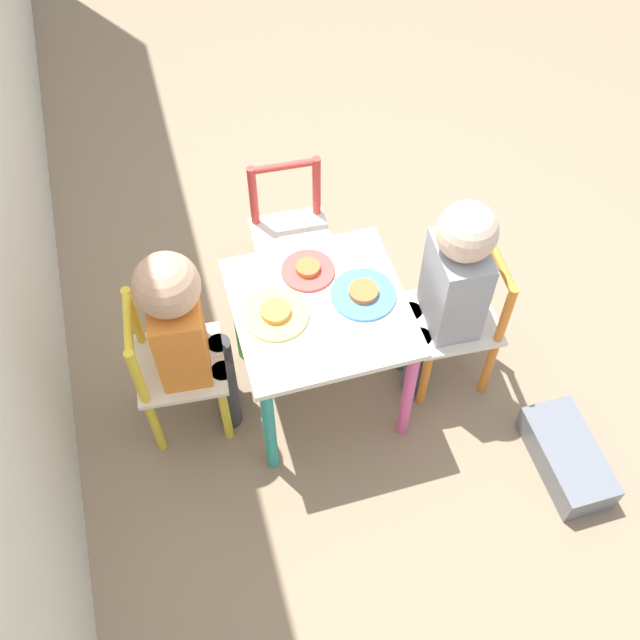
{
  "coord_description": "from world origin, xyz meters",
  "views": [
    {
      "loc": [
        -1.23,
        0.35,
        2.15
      ],
      "look_at": [
        0.0,
        0.0,
        0.4
      ],
      "focal_mm": 42.0,
      "sensor_mm": 36.0,
      "label": 1
    }
  ],
  "objects_px": {
    "child_front": "(450,284)",
    "plate_front": "(363,294)",
    "storage_bin": "(567,457)",
    "chair_yellow": "(174,369)",
    "chair_red": "(291,240)",
    "plate_right": "(308,270)",
    "child_back": "(184,328)",
    "chair_orange": "(459,321)",
    "plate_back": "(276,313)",
    "kids_table": "(320,323)"
  },
  "relations": [
    {
      "from": "child_back",
      "to": "plate_right",
      "type": "xyz_separation_m",
      "value": [
        0.1,
        -0.38,
        0.02
      ]
    },
    {
      "from": "kids_table",
      "to": "storage_bin",
      "type": "distance_m",
      "value": 0.87
    },
    {
      "from": "plate_right",
      "to": "child_front",
      "type": "bearing_deg",
      "value": -111.83
    },
    {
      "from": "chair_yellow",
      "to": "chair_red",
      "type": "relative_size",
      "value": 1.0
    },
    {
      "from": "child_front",
      "to": "storage_bin",
      "type": "xyz_separation_m",
      "value": [
        -0.44,
        -0.27,
        -0.41
      ]
    },
    {
      "from": "child_front",
      "to": "plate_right",
      "type": "distance_m",
      "value": 0.41
    },
    {
      "from": "plate_right",
      "to": "storage_bin",
      "type": "distance_m",
      "value": 0.98
    },
    {
      "from": "chair_orange",
      "to": "chair_red",
      "type": "relative_size",
      "value": 1.0
    },
    {
      "from": "chair_yellow",
      "to": "plate_right",
      "type": "bearing_deg",
      "value": -73.58
    },
    {
      "from": "chair_yellow",
      "to": "child_back",
      "type": "distance_m",
      "value": 0.2
    },
    {
      "from": "plate_right",
      "to": "child_back",
      "type": "bearing_deg",
      "value": 104.0
    },
    {
      "from": "chair_yellow",
      "to": "plate_front",
      "type": "distance_m",
      "value": 0.61
    },
    {
      "from": "chair_yellow",
      "to": "child_back",
      "type": "height_order",
      "value": "child_back"
    },
    {
      "from": "chair_orange",
      "to": "storage_bin",
      "type": "bearing_deg",
      "value": 29.65
    },
    {
      "from": "storage_bin",
      "to": "plate_back",
      "type": "bearing_deg",
      "value": 59.31
    },
    {
      "from": "child_back",
      "to": "plate_right",
      "type": "bearing_deg",
      "value": -71.09
    },
    {
      "from": "chair_red",
      "to": "storage_bin",
      "type": "height_order",
      "value": "chair_red"
    },
    {
      "from": "chair_orange",
      "to": "plate_back",
      "type": "relative_size",
      "value": 2.85
    },
    {
      "from": "child_front",
      "to": "storage_bin",
      "type": "bearing_deg",
      "value": 35.49
    },
    {
      "from": "chair_red",
      "to": "plate_back",
      "type": "relative_size",
      "value": 2.85
    },
    {
      "from": "kids_table",
      "to": "chair_yellow",
      "type": "relative_size",
      "value": 0.92
    },
    {
      "from": "chair_yellow",
      "to": "child_front",
      "type": "relative_size",
      "value": 0.7
    },
    {
      "from": "chair_yellow",
      "to": "plate_front",
      "type": "xyz_separation_m",
      "value": [
        -0.04,
        -0.57,
        0.21
      ]
    },
    {
      "from": "plate_front",
      "to": "storage_bin",
      "type": "distance_m",
      "value": 0.82
    },
    {
      "from": "kids_table",
      "to": "child_back",
      "type": "height_order",
      "value": "child_back"
    },
    {
      "from": "kids_table",
      "to": "child_front",
      "type": "xyz_separation_m",
      "value": [
        -0.03,
        -0.38,
        0.08
      ]
    },
    {
      "from": "child_back",
      "to": "child_front",
      "type": "relative_size",
      "value": 0.97
    },
    {
      "from": "chair_orange",
      "to": "plate_front",
      "type": "height_order",
      "value": "chair_orange"
    },
    {
      "from": "chair_red",
      "to": "child_back",
      "type": "relative_size",
      "value": 0.72
    },
    {
      "from": "chair_orange",
      "to": "child_back",
      "type": "xyz_separation_m",
      "value": [
        0.06,
        0.82,
        0.19
      ]
    },
    {
      "from": "chair_yellow",
      "to": "plate_right",
      "type": "distance_m",
      "value": 0.5
    },
    {
      "from": "kids_table",
      "to": "plate_front",
      "type": "relative_size",
      "value": 2.6
    },
    {
      "from": "chair_red",
      "to": "plate_back",
      "type": "distance_m",
      "value": 0.51
    },
    {
      "from": "child_front",
      "to": "plate_back",
      "type": "bearing_deg",
      "value": -89.06
    },
    {
      "from": "chair_orange",
      "to": "plate_back",
      "type": "distance_m",
      "value": 0.61
    },
    {
      "from": "plate_front",
      "to": "plate_right",
      "type": "xyz_separation_m",
      "value": [
        0.13,
        0.13,
        0.0
      ]
    },
    {
      "from": "chair_orange",
      "to": "kids_table",
      "type": "bearing_deg",
      "value": -90.0
    },
    {
      "from": "plate_front",
      "to": "child_back",
      "type": "bearing_deg",
      "value": 86.32
    },
    {
      "from": "chair_orange",
      "to": "storage_bin",
      "type": "distance_m",
      "value": 0.53
    },
    {
      "from": "child_front",
      "to": "plate_front",
      "type": "height_order",
      "value": "child_front"
    },
    {
      "from": "child_front",
      "to": "child_back",
      "type": "bearing_deg",
      "value": -90.57
    },
    {
      "from": "kids_table",
      "to": "chair_orange",
      "type": "xyz_separation_m",
      "value": [
        -0.03,
        -0.44,
        -0.12
      ]
    },
    {
      "from": "chair_yellow",
      "to": "storage_bin",
      "type": "bearing_deg",
      "value": -109.7
    },
    {
      "from": "child_front",
      "to": "plate_front",
      "type": "xyz_separation_m",
      "value": [
        0.03,
        0.25,
        0.01
      ]
    },
    {
      "from": "kids_table",
      "to": "chair_yellow",
      "type": "xyz_separation_m",
      "value": [
        0.04,
        0.44,
        -0.12
      ]
    },
    {
      "from": "kids_table",
      "to": "plate_front",
      "type": "xyz_separation_m",
      "value": [
        -0.0,
        -0.13,
        0.1
      ]
    },
    {
      "from": "chair_red",
      "to": "chair_yellow",
      "type": "bearing_deg",
      "value": -135.78
    },
    {
      "from": "storage_bin",
      "to": "child_front",
      "type": "bearing_deg",
      "value": 31.71
    },
    {
      "from": "plate_front",
      "to": "storage_bin",
      "type": "xyz_separation_m",
      "value": [
        -0.46,
        -0.53,
        -0.42
      ]
    },
    {
      "from": "chair_orange",
      "to": "plate_right",
      "type": "distance_m",
      "value": 0.52
    }
  ]
}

